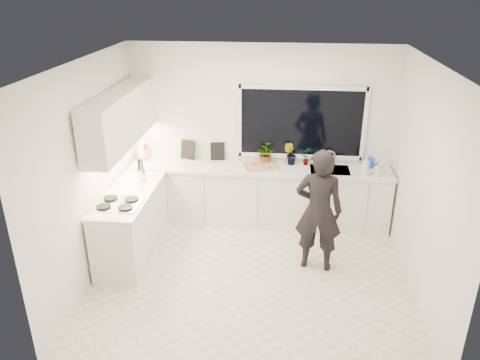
# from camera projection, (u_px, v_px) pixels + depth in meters

# --- Properties ---
(floor) EXTENTS (4.00, 3.50, 0.02)m
(floor) POSITION_uv_depth(u_px,v_px,m) (251.00, 274.00, 6.10)
(floor) COLOR beige
(floor) RESTS_ON ground
(wall_back) EXTENTS (4.00, 0.02, 2.70)m
(wall_back) POSITION_uv_depth(u_px,v_px,m) (261.00, 133.00, 7.16)
(wall_back) COLOR white
(wall_back) RESTS_ON ground
(wall_left) EXTENTS (0.02, 3.50, 2.70)m
(wall_left) POSITION_uv_depth(u_px,v_px,m) (89.00, 172.00, 5.75)
(wall_left) COLOR white
(wall_left) RESTS_ON ground
(wall_right) EXTENTS (0.02, 3.50, 2.70)m
(wall_right) POSITION_uv_depth(u_px,v_px,m) (426.00, 186.00, 5.36)
(wall_right) COLOR white
(wall_right) RESTS_ON ground
(ceiling) EXTENTS (4.00, 3.50, 0.02)m
(ceiling) POSITION_uv_depth(u_px,v_px,m) (253.00, 62.00, 5.01)
(ceiling) COLOR white
(ceiling) RESTS_ON wall_back
(window) EXTENTS (1.80, 0.02, 1.00)m
(window) POSITION_uv_depth(u_px,v_px,m) (301.00, 123.00, 6.99)
(window) COLOR black
(window) RESTS_ON wall_back
(base_cabinets_back) EXTENTS (3.92, 0.58, 0.88)m
(base_cabinets_back) POSITION_uv_depth(u_px,v_px,m) (259.00, 196.00, 7.24)
(base_cabinets_back) COLOR white
(base_cabinets_back) RESTS_ON floor
(base_cabinets_left) EXTENTS (0.58, 1.60, 0.88)m
(base_cabinets_left) POSITION_uv_depth(u_px,v_px,m) (132.00, 224.00, 6.40)
(base_cabinets_left) COLOR white
(base_cabinets_left) RESTS_ON floor
(countertop_back) EXTENTS (3.94, 0.62, 0.04)m
(countertop_back) POSITION_uv_depth(u_px,v_px,m) (259.00, 168.00, 7.05)
(countertop_back) COLOR silver
(countertop_back) RESTS_ON base_cabinets_back
(countertop_left) EXTENTS (0.62, 1.60, 0.04)m
(countertop_left) POSITION_uv_depth(u_px,v_px,m) (129.00, 194.00, 6.21)
(countertop_left) COLOR silver
(countertop_left) RESTS_ON base_cabinets_left
(upper_cabinets) EXTENTS (0.34, 2.10, 0.70)m
(upper_cabinets) POSITION_uv_depth(u_px,v_px,m) (121.00, 117.00, 6.16)
(upper_cabinets) COLOR white
(upper_cabinets) RESTS_ON wall_left
(sink) EXTENTS (0.58, 0.42, 0.14)m
(sink) POSITION_uv_depth(u_px,v_px,m) (329.00, 173.00, 6.97)
(sink) COLOR silver
(sink) RESTS_ON countertop_back
(faucet) EXTENTS (0.03, 0.03, 0.22)m
(faucet) POSITION_uv_depth(u_px,v_px,m) (329.00, 158.00, 7.09)
(faucet) COLOR silver
(faucet) RESTS_ON countertop_back
(stovetop) EXTENTS (0.56, 0.48, 0.03)m
(stovetop) POSITION_uv_depth(u_px,v_px,m) (118.00, 203.00, 5.88)
(stovetop) COLOR black
(stovetop) RESTS_ON countertop_left
(person) EXTENTS (0.65, 0.47, 1.65)m
(person) POSITION_uv_depth(u_px,v_px,m) (319.00, 211.00, 5.93)
(person) COLOR black
(person) RESTS_ON floor
(pizza_tray) EXTENTS (0.55, 0.47, 0.03)m
(pizza_tray) POSITION_uv_depth(u_px,v_px,m) (261.00, 167.00, 7.01)
(pizza_tray) COLOR silver
(pizza_tray) RESTS_ON countertop_back
(pizza) EXTENTS (0.50, 0.42, 0.01)m
(pizza) POSITION_uv_depth(u_px,v_px,m) (261.00, 166.00, 7.01)
(pizza) COLOR red
(pizza) RESTS_ON pizza_tray
(watering_can) EXTENTS (0.14, 0.14, 0.13)m
(watering_can) POSITION_uv_depth(u_px,v_px,m) (370.00, 163.00, 7.01)
(watering_can) COLOR blue
(watering_can) RESTS_ON countertop_back
(paper_towel_roll) EXTENTS (0.11, 0.11, 0.26)m
(paper_towel_roll) POSITION_uv_depth(u_px,v_px,m) (141.00, 152.00, 7.26)
(paper_towel_roll) COLOR white
(paper_towel_roll) RESTS_ON countertop_back
(knife_block) EXTENTS (0.14, 0.12, 0.22)m
(knife_block) POSITION_uv_depth(u_px,v_px,m) (145.00, 153.00, 7.30)
(knife_block) COLOR #A2724B
(knife_block) RESTS_ON countertop_back
(utensil_crock) EXTENTS (0.14, 0.14, 0.16)m
(utensil_crock) POSITION_uv_depth(u_px,v_px,m) (141.00, 174.00, 6.58)
(utensil_crock) COLOR silver
(utensil_crock) RESTS_ON countertop_left
(picture_frame_large) EXTENTS (0.22, 0.05, 0.28)m
(picture_frame_large) POSITION_uv_depth(u_px,v_px,m) (218.00, 151.00, 7.28)
(picture_frame_large) COLOR black
(picture_frame_large) RESTS_ON countertop_back
(picture_frame_small) EXTENTS (0.24, 0.11, 0.30)m
(picture_frame_small) POSITION_uv_depth(u_px,v_px,m) (188.00, 150.00, 7.32)
(picture_frame_small) COLOR black
(picture_frame_small) RESTS_ON countertop_back
(herb_plants) EXTENTS (0.90, 0.37, 0.33)m
(herb_plants) POSITION_uv_depth(u_px,v_px,m) (276.00, 154.00, 7.11)
(herb_plants) COLOR #26662D
(herb_plants) RESTS_ON countertop_back
(soap_bottles) EXTENTS (0.31, 0.13, 0.29)m
(soap_bottles) POSITION_uv_depth(u_px,v_px,m) (370.00, 167.00, 6.71)
(soap_bottles) COLOR #D8BF66
(soap_bottles) RESTS_ON countertop_back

